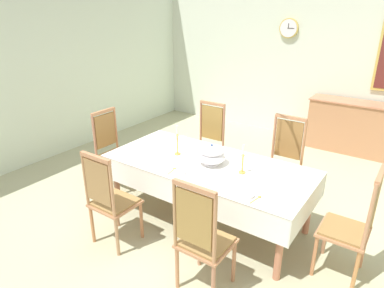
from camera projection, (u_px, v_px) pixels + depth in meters
ground at (205, 223)px, 4.10m from camera, size 6.41×7.11×0.04m
back_wall at (314, 48)px, 6.20m from camera, size 6.41×0.08×3.40m
left_wall at (28, 56)px, 5.18m from camera, size 0.08×7.11×3.40m
dining_table at (208, 169)px, 3.87m from camera, size 2.31×1.06×0.75m
tablecloth at (208, 168)px, 3.87m from camera, size 2.33×1.08×0.29m
chair_south_a at (110, 198)px, 3.52m from camera, size 0.44×0.42×1.08m
chair_north_a at (207, 142)px, 4.94m from camera, size 0.44×0.42×1.14m
chair_south_b at (202, 237)px, 2.91m from camera, size 0.44×0.42×1.12m
chair_north_b at (283, 161)px, 4.34m from camera, size 0.44×0.42×1.14m
chair_head_west at (113, 149)px, 4.74m from camera, size 0.42×0.44×1.10m
chair_head_east at (353, 224)px, 3.08m from camera, size 0.42×0.44×1.13m
soup_tureen at (211, 155)px, 3.77m from camera, size 0.31×0.31×0.24m
candlestick_west at (177, 143)px, 4.01m from camera, size 0.07×0.07×0.36m
candlestick_east at (243, 162)px, 3.57m from camera, size 0.07×0.07×0.32m
bowl_near_left at (180, 172)px, 3.60m from camera, size 0.14×0.14×0.03m
bowl_near_right at (246, 194)px, 3.17m from camera, size 0.14×0.14×0.03m
bowl_far_left at (181, 139)px, 4.51m from camera, size 0.17×0.17×0.03m
spoon_primary at (174, 169)px, 3.68m from camera, size 0.04×0.18×0.01m
spoon_secondary at (258, 198)px, 3.14m from camera, size 0.05×0.18×0.01m
sideboard at (351, 127)px, 5.94m from camera, size 1.44×0.48×0.90m
mounted_clock at (289, 28)px, 6.27m from camera, size 0.35×0.06×0.35m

